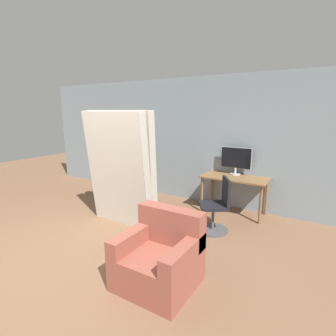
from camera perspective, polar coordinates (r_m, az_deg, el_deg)
The scene contains 9 objects.
ground_plane at distance 3.99m, azimuth -24.14°, elevation -18.80°, with size 16.00×16.00×0.00m, color brown.
wall_back at distance 6.02m, azimuth 2.21°, elevation 6.17°, with size 8.00×0.06×2.70m.
desk at distance 5.26m, azimuth 14.27°, elevation -2.94°, with size 1.26×0.63×0.74m.
monitor at distance 5.37m, azimuth 14.58°, elevation 1.89°, with size 0.61×0.20×0.55m.
office_chair at distance 4.50m, azimuth 10.50°, elevation -8.96°, with size 0.61×0.61×0.92m.
bookshelf at distance 6.74m, azimuth -8.82°, elevation 2.62°, with size 0.64×0.31×1.85m.
mattress_near at distance 4.60m, azimuth -10.76°, elevation -0.33°, with size 1.24×0.37×2.00m.
mattress_far at distance 4.73m, azimuth -9.27°, elevation 0.07°, with size 1.24×0.26×2.00m.
armchair at distance 3.23m, azimuth -1.71°, elevation -18.82°, with size 0.85×0.80×0.85m.
Camera 1 is at (2.94, -1.83, 1.99)m, focal length 28.00 mm.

